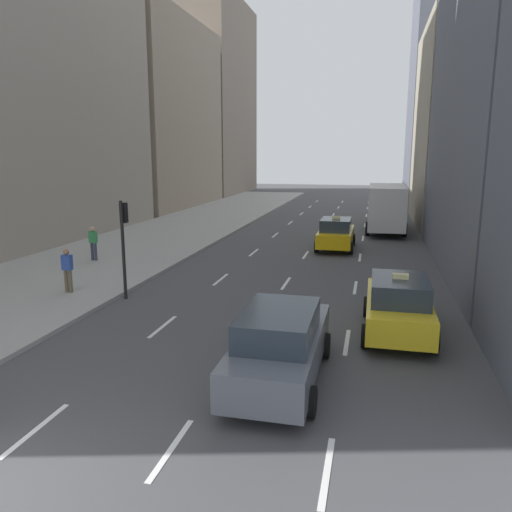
{
  "coord_description": "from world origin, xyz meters",
  "views": [
    {
      "loc": [
        5.95,
        -5.54,
        5.25
      ],
      "look_at": [
        1.56,
        13.05,
        1.29
      ],
      "focal_mm": 35.0,
      "sensor_mm": 36.0,
      "label": 1
    }
  ],
  "objects_px": {
    "sedan_black_near": "(280,344)",
    "pedestrian_far_walking": "(93,242)",
    "box_truck": "(386,206)",
    "taxi_lead": "(336,234)",
    "taxi_second": "(398,305)",
    "traffic_light_pole": "(124,234)",
    "pedestrian_mid_block": "(67,268)"
  },
  "relations": [
    {
      "from": "taxi_second",
      "to": "traffic_light_pole",
      "type": "distance_m",
      "value": 9.8
    },
    {
      "from": "sedan_black_near",
      "to": "pedestrian_far_walking",
      "type": "height_order",
      "value": "same"
    },
    {
      "from": "pedestrian_mid_block",
      "to": "pedestrian_far_walking",
      "type": "distance_m",
      "value": 5.73
    },
    {
      "from": "box_truck",
      "to": "pedestrian_mid_block",
      "type": "height_order",
      "value": "box_truck"
    },
    {
      "from": "pedestrian_mid_block",
      "to": "pedestrian_far_walking",
      "type": "height_order",
      "value": "same"
    },
    {
      "from": "taxi_lead",
      "to": "traffic_light_pole",
      "type": "distance_m",
      "value": 13.33
    },
    {
      "from": "taxi_second",
      "to": "traffic_light_pole",
      "type": "relative_size",
      "value": 1.22
    },
    {
      "from": "box_truck",
      "to": "pedestrian_far_walking",
      "type": "distance_m",
      "value": 19.56
    },
    {
      "from": "box_truck",
      "to": "pedestrian_far_walking",
      "type": "relative_size",
      "value": 5.09
    },
    {
      "from": "taxi_lead",
      "to": "traffic_light_pole",
      "type": "height_order",
      "value": "traffic_light_pole"
    },
    {
      "from": "sedan_black_near",
      "to": "pedestrian_mid_block",
      "type": "height_order",
      "value": "same"
    },
    {
      "from": "pedestrian_mid_block",
      "to": "sedan_black_near",
      "type": "bearing_deg",
      "value": -29.97
    },
    {
      "from": "taxi_second",
      "to": "box_truck",
      "type": "relative_size",
      "value": 0.52
    },
    {
      "from": "box_truck",
      "to": "traffic_light_pole",
      "type": "xyz_separation_m",
      "value": [
        -9.55,
        -18.79,
        0.7
      ]
    },
    {
      "from": "box_truck",
      "to": "traffic_light_pole",
      "type": "distance_m",
      "value": 21.09
    },
    {
      "from": "pedestrian_far_walking",
      "to": "pedestrian_mid_block",
      "type": "bearing_deg",
      "value": -68.14
    },
    {
      "from": "taxi_lead",
      "to": "taxi_second",
      "type": "xyz_separation_m",
      "value": [
        2.8,
        -12.96,
        0.0
      ]
    },
    {
      "from": "taxi_second",
      "to": "sedan_black_near",
      "type": "relative_size",
      "value": 0.89
    },
    {
      "from": "taxi_lead",
      "to": "box_truck",
      "type": "xyz_separation_m",
      "value": [
        2.8,
        7.4,
        0.83
      ]
    },
    {
      "from": "pedestrian_far_walking",
      "to": "box_truck",
      "type": "bearing_deg",
      "value": 44.64
    },
    {
      "from": "sedan_black_near",
      "to": "traffic_light_pole",
      "type": "relative_size",
      "value": 1.38
    },
    {
      "from": "traffic_light_pole",
      "to": "taxi_lead",
      "type": "bearing_deg",
      "value": 59.37
    },
    {
      "from": "taxi_lead",
      "to": "box_truck",
      "type": "bearing_deg",
      "value": 69.26
    },
    {
      "from": "taxi_second",
      "to": "sedan_black_near",
      "type": "bearing_deg",
      "value": -125.87
    },
    {
      "from": "box_truck",
      "to": "taxi_second",
      "type": "bearing_deg",
      "value": -90.0
    },
    {
      "from": "taxi_lead",
      "to": "box_truck",
      "type": "height_order",
      "value": "box_truck"
    },
    {
      "from": "taxi_second",
      "to": "box_truck",
      "type": "bearing_deg",
      "value": 90.0
    },
    {
      "from": "taxi_lead",
      "to": "sedan_black_near",
      "type": "xyz_separation_m",
      "value": [
        0.0,
        -16.83,
        0.03
      ]
    },
    {
      "from": "taxi_second",
      "to": "pedestrian_far_walking",
      "type": "xyz_separation_m",
      "value": [
        -13.91,
        6.62,
        0.19
      ]
    },
    {
      "from": "pedestrian_far_walking",
      "to": "taxi_lead",
      "type": "bearing_deg",
      "value": 29.71
    },
    {
      "from": "taxi_second",
      "to": "pedestrian_far_walking",
      "type": "relative_size",
      "value": 2.67
    },
    {
      "from": "sedan_black_near",
      "to": "box_truck",
      "type": "bearing_deg",
      "value": 83.41
    }
  ]
}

